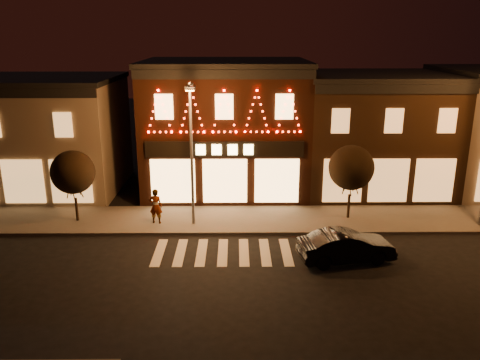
{
  "coord_description": "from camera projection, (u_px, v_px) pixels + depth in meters",
  "views": [
    {
      "loc": [
        0.61,
        -16.97,
        9.94
      ],
      "look_at": [
        0.81,
        4.0,
        3.57
      ],
      "focal_mm": 36.44,
      "sensor_mm": 36.0,
      "label": 1
    }
  ],
  "objects": [
    {
      "name": "tree_right",
      "position": [
        351.0,
        168.0,
        26.05
      ],
      "size": [
        2.43,
        2.43,
        4.06
      ],
      "rotation": [
        0.0,
        0.0,
        -0.11
      ],
      "color": "black",
      "rests_on": "sidewalk_far"
    },
    {
      "name": "building_left",
      "position": [
        24.0,
        134.0,
        31.33
      ],
      "size": [
        12.2,
        8.28,
        7.3
      ],
      "color": "#7D6B59",
      "rests_on": "ground"
    },
    {
      "name": "ground",
      "position": [
        220.0,
        296.0,
        19.13
      ],
      "size": [
        120.0,
        120.0,
        0.0
      ],
      "primitive_type": "plane",
      "color": "black",
      "rests_on": "ground"
    },
    {
      "name": "tree_left",
      "position": [
        73.0,
        172.0,
        25.67
      ],
      "size": [
        2.32,
        2.32,
        3.88
      ],
      "rotation": [
        0.0,
        0.0,
        0.18
      ],
      "color": "black",
      "rests_on": "sidewalk_far"
    },
    {
      "name": "dark_sedan",
      "position": [
        346.0,
        246.0,
        21.9
      ],
      "size": [
        4.5,
        2.22,
        1.42
      ],
      "primitive_type": "imported",
      "rotation": [
        0.0,
        0.0,
        1.74
      ],
      "color": "black",
      "rests_on": "ground"
    },
    {
      "name": "pedestrian",
      "position": [
        156.0,
        206.0,
        25.83
      ],
      "size": [
        0.75,
        0.54,
        1.9
      ],
      "primitive_type": "imported",
      "rotation": [
        0.0,
        0.0,
        3.01
      ],
      "color": "gray",
      "rests_on": "sidewalk_far"
    },
    {
      "name": "streetlamp_mid",
      "position": [
        191.0,
        144.0,
        24.54
      ],
      "size": [
        0.49,
        1.71,
        7.46
      ],
      "rotation": [
        0.0,
        0.0,
        -0.1
      ],
      "color": "#59595E",
      "rests_on": "sidewalk_far"
    },
    {
      "name": "building_right_a",
      "position": [
        372.0,
        132.0,
        31.5
      ],
      "size": [
        9.2,
        8.28,
        7.5
      ],
      "color": "#352112",
      "rests_on": "ground"
    },
    {
      "name": "building_pulp",
      "position": [
        226.0,
        126.0,
        31.29
      ],
      "size": [
        10.2,
        8.34,
        8.3
      ],
      "color": "black",
      "rests_on": "ground"
    },
    {
      "name": "sidewalk_far",
      "position": [
        261.0,
        219.0,
        26.78
      ],
      "size": [
        44.0,
        4.0,
        0.15
      ],
      "primitive_type": "cube",
      "color": "#47423D",
      "rests_on": "ground"
    }
  ]
}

